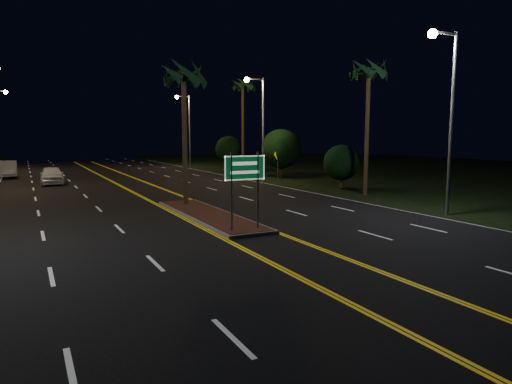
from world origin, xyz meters
TOP-DOWN VIEW (x-y plane):
  - ground at (0.00, 0.00)m, footprint 120.00×120.00m
  - grass_right at (30.00, 25.00)m, footprint 40.00×110.00m
  - median_island at (0.00, 7.00)m, footprint 2.25×10.25m
  - highway_sign at (0.00, 2.80)m, footprint 1.80×0.08m
  - streetlight_right_near at (10.61, 2.00)m, footprint 1.91×0.44m
  - streetlight_right_mid at (10.61, 22.00)m, footprint 1.91×0.44m
  - streetlight_right_far at (10.61, 42.00)m, footprint 1.91×0.44m
  - palm_median at (0.00, 10.50)m, footprint 2.40×2.40m
  - palm_right_near at (12.50, 10.00)m, footprint 2.40×2.40m
  - palm_right_far at (12.80, 30.00)m, footprint 2.40×2.40m
  - shrub_near at (13.50, 14.00)m, footprint 2.70×2.70m
  - shrub_mid at (14.00, 24.00)m, footprint 3.78×3.78m
  - shrub_far at (13.80, 36.00)m, footprint 3.24×3.24m
  - car_near at (-6.03, 27.22)m, footprint 2.37×5.26m
  - car_far at (-9.50, 35.93)m, footprint 2.38×5.52m
  - warning_sign at (13.00, 22.85)m, footprint 1.12×0.52m

SIDE VIEW (x-z plane):
  - ground at x=0.00m, z-range 0.00..0.00m
  - grass_right at x=30.00m, z-range 0.00..0.01m
  - median_island at x=0.00m, z-range 0.00..0.17m
  - car_near at x=-6.03m, z-range 0.00..1.74m
  - car_far at x=-9.50m, z-range 0.00..1.84m
  - warning_sign at x=13.00m, z-range 0.47..3.36m
  - shrub_near at x=13.50m, z-range 0.30..3.60m
  - shrub_far at x=13.80m, z-range 0.36..4.32m
  - highway_sign at x=0.00m, z-range 0.80..4.00m
  - shrub_mid at x=14.00m, z-range 0.42..5.04m
  - streetlight_right_near at x=10.61m, z-range 1.16..10.16m
  - streetlight_right_mid at x=10.61m, z-range 1.16..10.16m
  - streetlight_right_far at x=10.61m, z-range 1.16..10.16m
  - palm_median at x=0.00m, z-range 3.13..11.43m
  - palm_right_near at x=12.50m, z-range 3.56..12.86m
  - palm_right_far at x=12.80m, z-range 3.99..14.29m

